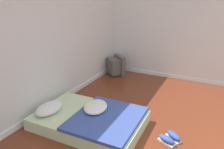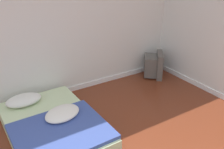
% 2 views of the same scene
% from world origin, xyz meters
% --- Properties ---
extents(wall_back, '(8.25, 0.08, 2.60)m').
position_xyz_m(wall_back, '(-0.02, 3.03, 1.29)').
color(wall_back, silver).
rests_on(wall_back, ground_plane).
extents(mattress_bed, '(1.16, 1.72, 0.34)m').
position_xyz_m(mattress_bed, '(0.15, 2.03, 0.13)').
color(mattress_bed, beige).
rests_on(mattress_bed, ground_plane).
extents(crt_tv, '(0.54, 0.55, 0.50)m').
position_xyz_m(crt_tv, '(2.52, 2.70, 0.24)').
color(crt_tv, '#56514C').
rests_on(crt_tv, ground_plane).
extents(sneaker_pair, '(0.36, 0.35, 0.10)m').
position_xyz_m(sneaker_pair, '(0.34, 0.77, 0.05)').
color(sneaker_pair, silver).
rests_on(sneaker_pair, ground_plane).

